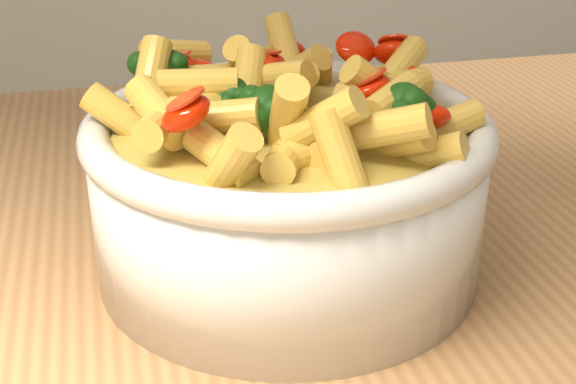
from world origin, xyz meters
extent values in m
cube|color=tan|center=(0.00, 0.00, 0.88)|extent=(1.20, 0.80, 0.04)
cylinder|color=silver|center=(-0.05, -0.05, 0.95)|extent=(0.26, 0.26, 0.10)
ellipsoid|color=silver|center=(-0.05, -0.05, 0.92)|extent=(0.24, 0.24, 0.04)
torus|color=silver|center=(-0.05, -0.05, 1.00)|extent=(0.27, 0.27, 0.02)
ellipsoid|color=gold|center=(-0.05, -0.05, 1.00)|extent=(0.23, 0.23, 0.03)
camera|label=1|loc=(-0.16, -0.53, 1.19)|focal=50.00mm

